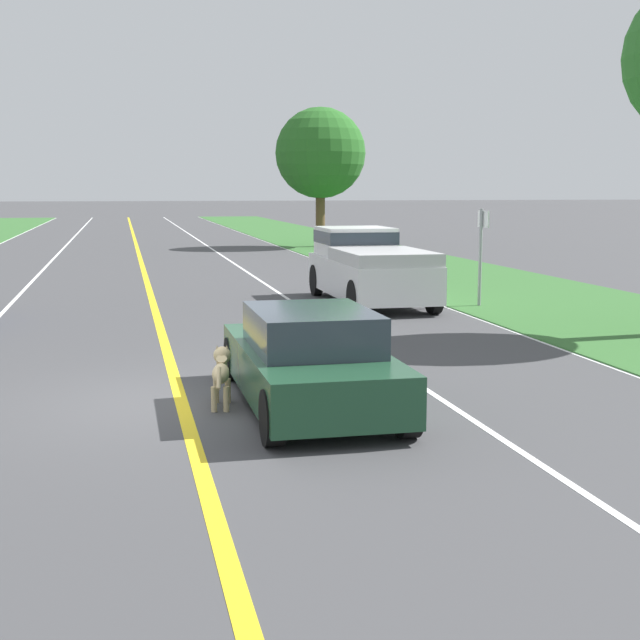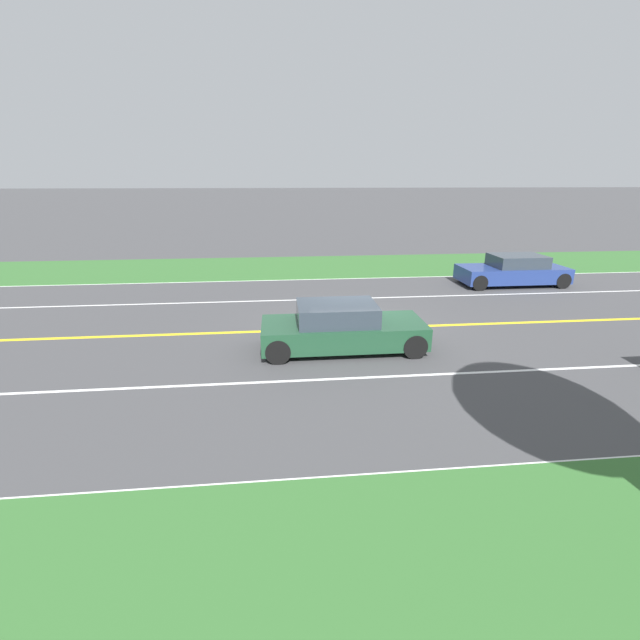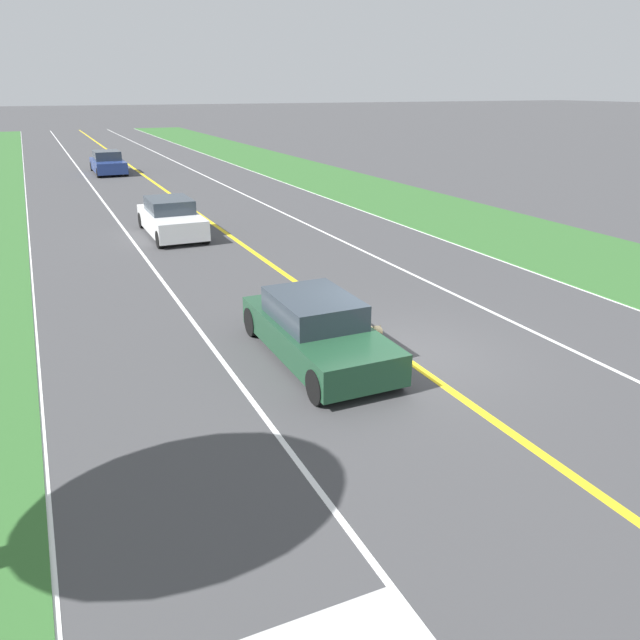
% 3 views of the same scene
% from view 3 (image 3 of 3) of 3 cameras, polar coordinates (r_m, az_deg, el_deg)
% --- Properties ---
extents(ground_plane, '(400.00, 400.00, 0.00)m').
position_cam_3_polar(ground_plane, '(13.27, 7.32, -3.19)').
color(ground_plane, '#424244').
extents(centre_divider_line, '(0.18, 160.00, 0.01)m').
position_cam_3_polar(centre_divider_line, '(13.27, 7.32, -3.17)').
color(centre_divider_line, yellow).
rests_on(centre_divider_line, ground).
extents(lane_edge_line_right, '(0.14, 160.00, 0.01)m').
position_cam_3_polar(lane_edge_line_right, '(11.56, -24.19, -8.72)').
color(lane_edge_line_right, white).
rests_on(lane_edge_line_right, ground).
extents(lane_edge_line_left, '(0.14, 160.00, 0.01)m').
position_cam_3_polar(lane_edge_line_left, '(17.79, 26.94, 0.92)').
color(lane_edge_line_left, white).
rests_on(lane_edge_line_left, ground).
extents(lane_dash_same_dir, '(0.10, 160.00, 0.01)m').
position_cam_3_polar(lane_dash_same_dir, '(11.94, -7.24, -5.98)').
color(lane_dash_same_dir, white).
rests_on(lane_dash_same_dir, ground).
extents(lane_dash_oncoming, '(0.10, 160.00, 0.01)m').
position_cam_3_polar(lane_dash_oncoming, '(15.30, 18.58, -0.84)').
color(lane_dash_oncoming, white).
rests_on(lane_dash_oncoming, ground).
extents(ego_car, '(1.81, 4.43, 1.32)m').
position_cam_3_polar(ego_car, '(12.80, -0.33, -0.92)').
color(ego_car, '#1E472D').
rests_on(ego_car, ground).
extents(dog, '(0.37, 1.24, 0.77)m').
position_cam_3_polar(dog, '(13.10, 4.75, -1.19)').
color(dog, '#D1B784').
rests_on(dog, ground).
extents(car_trailing_near, '(1.83, 4.47, 1.38)m').
position_cam_3_polar(car_trailing_near, '(24.50, -13.46, 9.03)').
color(car_trailing_near, white).
rests_on(car_trailing_near, ground).
extents(car_trailing_mid, '(1.88, 4.57, 1.42)m').
position_cam_3_polar(car_trailing_mid, '(43.93, -18.82, 13.43)').
color(car_trailing_mid, navy).
rests_on(car_trailing_mid, ground).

